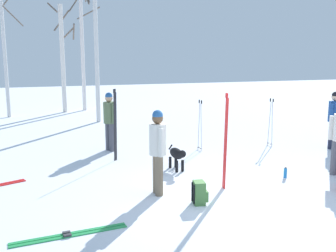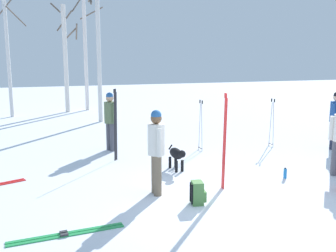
# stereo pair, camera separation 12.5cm
# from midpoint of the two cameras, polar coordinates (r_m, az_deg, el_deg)

# --- Properties ---
(ground_plane) EXTENTS (60.00, 60.00, 0.00)m
(ground_plane) POSITION_cam_midpoint_polar(r_m,az_deg,el_deg) (7.82, 9.11, -10.41)
(ground_plane) COLOR white
(person_1) EXTENTS (0.34, 0.48, 1.72)m
(person_1) POSITION_cam_midpoint_polar(r_m,az_deg,el_deg) (11.34, -8.97, 1.22)
(person_1) COLOR #4C4C56
(person_1) RESTS_ON ground_plane
(person_2) EXTENTS (0.34, 0.52, 1.72)m
(person_2) POSITION_cam_midpoint_polar(r_m,az_deg,el_deg) (7.64, -2.00, -3.08)
(person_2) COLOR #72604C
(person_2) RESTS_ON ground_plane
(person_3) EXTENTS (0.48, 0.34, 1.72)m
(person_3) POSITION_cam_midpoint_polar(r_m,az_deg,el_deg) (12.46, 23.05, 1.33)
(person_3) COLOR #1E2338
(person_3) RESTS_ON ground_plane
(dog) EXTENTS (0.27, 0.90, 0.57)m
(dog) POSITION_cam_midpoint_polar(r_m,az_deg,el_deg) (9.39, 0.96, -4.26)
(dog) COLOR black
(dog) RESTS_ON ground_plane
(ski_pair_planted_1) EXTENTS (0.04, 0.20, 2.02)m
(ski_pair_planted_1) POSITION_cam_midpoint_polar(r_m,az_deg,el_deg) (8.02, 8.05, -2.37)
(ski_pair_planted_1) COLOR red
(ski_pair_planted_1) RESTS_ON ground_plane
(ski_pair_planted_2) EXTENTS (0.13, 0.15, 1.91)m
(ski_pair_planted_2) POSITION_cam_midpoint_polar(r_m,az_deg,el_deg) (10.26, -8.15, 0.11)
(ski_pair_planted_2) COLOR black
(ski_pair_planted_2) RESTS_ON ground_plane
(ski_pair_lying_1) EXTENTS (1.81, 0.31, 0.05)m
(ski_pair_lying_1) POSITION_cam_midpoint_polar(r_m,az_deg,el_deg) (6.44, -14.85, -15.26)
(ski_pair_lying_1) COLOR green
(ski_pair_lying_1) RESTS_ON ground_plane
(ski_poles_0) EXTENTS (0.07, 0.27, 1.49)m
(ski_poles_0) POSITION_cam_midpoint_polar(r_m,az_deg,el_deg) (11.29, 4.44, 0.33)
(ski_poles_0) COLOR #B2B2BC
(ski_poles_0) RESTS_ON ground_plane
(ski_poles_1) EXTENTS (0.07, 0.25, 1.47)m
(ski_poles_1) POSITION_cam_midpoint_polar(r_m,az_deg,el_deg) (12.24, 14.67, 0.75)
(ski_poles_1) COLOR #B2B2BC
(ski_poles_1) RESTS_ON ground_plane
(backpack_1) EXTENTS (0.31, 0.29, 0.44)m
(backpack_1) POSITION_cam_midpoint_polar(r_m,az_deg,el_deg) (7.37, 4.18, -9.84)
(backpack_1) COLOR #4C7F3F
(backpack_1) RESTS_ON ground_plane
(water_bottle_1) EXTENTS (0.07, 0.07, 0.25)m
(water_bottle_1) POSITION_cam_midpoint_polar(r_m,az_deg,el_deg) (9.25, 16.57, -6.64)
(water_bottle_1) COLOR #1E72BF
(water_bottle_1) RESTS_ON ground_plane
(birch_tree_1) EXTENTS (1.38, 1.76, 6.68)m
(birch_tree_1) POSITION_cam_midpoint_polar(r_m,az_deg,el_deg) (18.88, -23.21, 11.92)
(birch_tree_1) COLOR silver
(birch_tree_1) RESTS_ON ground_plane
(birch_tree_2) EXTENTS (1.23, 1.23, 5.22)m
(birch_tree_2) POSITION_cam_midpoint_polar(r_m,az_deg,el_deg) (19.64, -15.46, 9.93)
(birch_tree_2) COLOR silver
(birch_tree_2) RESTS_ON ground_plane
(birch_tree_3) EXTENTS (1.58, 1.58, 7.98)m
(birch_tree_3) POSITION_cam_midpoint_polar(r_m,az_deg,el_deg) (20.17, -12.77, 14.06)
(birch_tree_3) COLOR silver
(birch_tree_3) RESTS_ON ground_plane
(birch_tree_4) EXTENTS (1.24, 1.08, 7.85)m
(birch_tree_4) POSITION_cam_midpoint_polar(r_m,az_deg,el_deg) (16.38, -10.89, 14.60)
(birch_tree_4) COLOR silver
(birch_tree_4) RESTS_ON ground_plane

